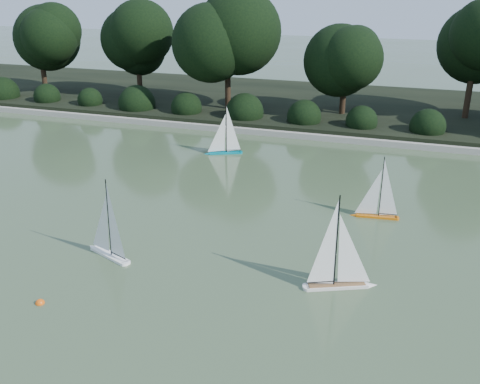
# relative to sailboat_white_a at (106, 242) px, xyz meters

# --- Properties ---
(ground) EXTENTS (80.00, 80.00, 0.00)m
(ground) POSITION_rel_sailboat_white_a_xyz_m (1.58, -0.43, -0.25)
(ground) COLOR #33482B
(ground) RESTS_ON ground
(pond_coping) EXTENTS (40.00, 0.35, 0.18)m
(pond_coping) POSITION_rel_sailboat_white_a_xyz_m (1.58, 8.57, -0.16)
(pond_coping) COLOR gray
(pond_coping) RESTS_ON ground
(far_bank) EXTENTS (40.00, 8.00, 0.30)m
(far_bank) POSITION_rel_sailboat_white_a_xyz_m (1.58, 12.57, -0.10)
(far_bank) COLOR black
(far_bank) RESTS_ON ground
(tree_line) EXTENTS (26.31, 3.93, 4.39)m
(tree_line) POSITION_rel_sailboat_white_a_xyz_m (2.81, 11.00, 2.39)
(tree_line) COLOR black
(tree_line) RESTS_ON ground
(shrub_hedge) EXTENTS (29.10, 1.10, 1.10)m
(shrub_hedge) POSITION_rel_sailboat_white_a_xyz_m (1.58, 9.47, 0.20)
(shrub_hedge) COLOR black
(shrub_hedge) RESTS_ON ground
(sailboat_white_a) EXTENTS (1.12, 0.59, 1.57)m
(sailboat_white_a) POSITION_rel_sailboat_white_a_xyz_m (0.00, 0.00, 0.00)
(sailboat_white_a) COLOR white
(sailboat_white_a) RESTS_ON ground
(sailboat_white_b) EXTENTS (1.20, 0.67, 1.71)m
(sailboat_white_b) POSITION_rel_sailboat_white_a_xyz_m (4.20, 0.26, 0.02)
(sailboat_white_b) COLOR silver
(sailboat_white_b) RESTS_ON ground
(sailboat_orange) EXTENTS (1.03, 0.28, 1.40)m
(sailboat_orange) POSITION_rel_sailboat_white_a_xyz_m (4.40, 3.20, -0.03)
(sailboat_orange) COLOR #CE6109
(sailboat_orange) RESTS_ON ground
(sailboat_teal) EXTENTS (1.07, 0.60, 1.53)m
(sailboat_teal) POSITION_rel_sailboat_white_a_xyz_m (-0.10, 6.27, -0.01)
(sailboat_teal) COLOR #017487
(sailboat_teal) RESTS_ON ground
(race_buoy) EXTENTS (0.14, 0.14, 0.14)m
(race_buoy) POSITION_rel_sailboat_white_a_xyz_m (-0.14, -1.69, -0.25)
(race_buoy) COLOR #EF570C
(race_buoy) RESTS_ON ground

